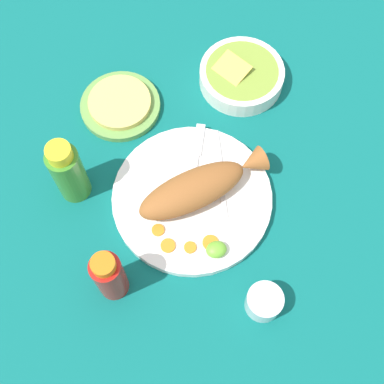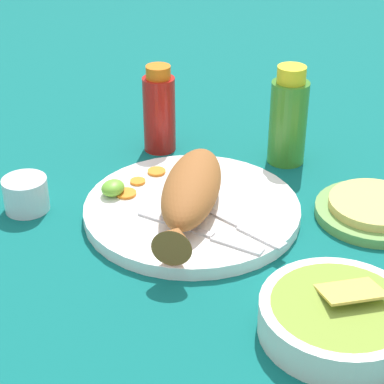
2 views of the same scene
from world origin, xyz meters
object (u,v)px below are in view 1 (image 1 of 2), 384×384
Objects in this scene: fork_near at (196,160)px; fork_far at (218,167)px; hot_sauce_bottle_red at (109,276)px; salt_cup at (264,302)px; hot_sauce_bottle_green at (68,172)px; guacamole_bowl at (241,75)px; main_plate at (192,198)px; tortilla_plate at (120,106)px; fried_fish at (199,187)px.

fork_near and fork_far have the same top height.
hot_sauce_bottle_red is 2.28× the size of salt_cup.
hot_sauce_bottle_green reaches higher than guacamole_bowl.
main_plate is 2.09× the size of hot_sauce_bottle_red.
salt_cup is 0.47m from guacamole_bowl.
salt_cup reaches higher than tortilla_plate.
main_plate is 1.15× the size of fried_fish.
fork_near is 0.29m from hot_sauce_bottle_red.
fried_fish is at bearing 162.17° from hot_sauce_bottle_green.
tortilla_plate is at bearing -102.28° from hot_sauce_bottle_red.
salt_cup is at bearing 91.56° from fried_fish.
fried_fish is (-0.01, -0.00, 0.04)m from main_plate.
fork_far reaches higher than main_plate.
fork_near is (-0.01, -0.07, -0.03)m from fried_fish.
salt_cup is (-0.07, 0.22, 0.01)m from main_plate.
fork_far is 1.29× the size of hot_sauce_bottle_red.
hot_sauce_bottle_red reaches higher than fork_near.
tortilla_plate is (0.26, 0.00, -0.02)m from guacamole_bowl.
fork_near is 0.96× the size of fork_far.
salt_cup is at bearing 158.86° from hot_sauce_bottle_red.
main_plate is at bearing -143.43° from hot_sauce_bottle_red.
fork_near is at bearing 64.41° from fork_far.
fried_fish is 1.65× the size of hot_sauce_bottle_green.
fork_near reaches higher than tortilla_plate.
fork_near is (-0.03, -0.07, 0.01)m from main_plate.
hot_sauce_bottle_red is at bearing 156.74° from fork_near.
fork_near is at bearing -134.65° from hot_sauce_bottle_red.
hot_sauce_bottle_red is at bearing 22.20° from fried_fish.
fork_near is at bearing 179.22° from hot_sauce_bottle_green.
tortilla_plate is at bearing -78.04° from fried_fish.
main_plate is 1.62× the size of fork_far.
hot_sauce_bottle_red is at bearing 47.51° from guacamole_bowl.
main_plate is 1.85× the size of tortilla_plate.
fork_near is 0.20m from tortilla_plate.
salt_cup is (-0.28, 0.30, -0.05)m from hot_sauce_bottle_green.
salt_cup is 0.39× the size of tortilla_plate.
fried_fish is 1.82× the size of hot_sauce_bottle_red.
guacamole_bowl is (-0.15, -0.24, -0.02)m from fried_fish.
hot_sauce_bottle_green is at bearing 53.83° from tortilla_plate.
fork_far is 1.06× the size of guacamole_bowl.
fork_near is 0.05m from fork_far.
fork_far is 0.28m from hot_sauce_bottle_green.
main_plate reaches higher than tortilla_plate.
fried_fish reaches higher than salt_cup.
hot_sauce_bottle_red is 0.21m from hot_sauce_bottle_green.
hot_sauce_bottle_red is (0.20, 0.20, 0.05)m from fork_near.
salt_cup is at bearing 109.92° from tortilla_plate.
main_plate is 0.08m from fork_near.
hot_sauce_bottle_green is 0.91× the size of guacamole_bowl.
guacamole_bowl is (-0.14, -0.17, 0.00)m from fork_near.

